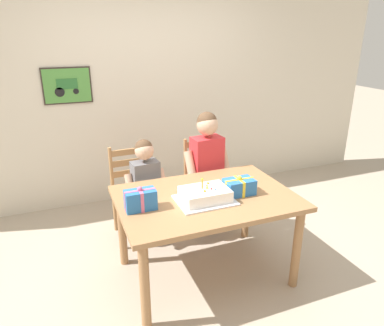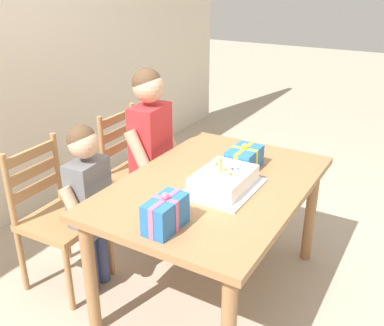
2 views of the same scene
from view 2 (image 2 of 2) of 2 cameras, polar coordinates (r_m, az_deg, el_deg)
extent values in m
plane|color=tan|center=(2.85, 2.66, -16.18)|extent=(20.00, 20.00, 0.00)
cube|color=#9E7047|center=(2.45, 2.98, -2.99)|extent=(1.41, 0.97, 0.04)
cylinder|color=#9E7047|center=(3.02, 15.29, -6.41)|extent=(0.07, 0.07, 0.71)
cylinder|color=#9E7047|center=(2.43, -13.21, -14.39)|extent=(0.07, 0.07, 0.71)
cylinder|color=#9E7047|center=(3.28, 1.66, -3.02)|extent=(0.07, 0.07, 0.71)
cube|color=silver|center=(2.37, 4.18, -3.25)|extent=(0.44, 0.34, 0.01)
cube|color=white|center=(2.35, 4.22, -2.14)|extent=(0.36, 0.26, 0.09)
cylinder|color=orange|center=(2.31, 3.80, -0.47)|extent=(0.01, 0.01, 0.07)
sphere|color=yellow|center=(2.29, 3.83, 0.56)|extent=(0.02, 0.02, 0.02)
sphere|color=orange|center=(2.29, 5.08, -1.47)|extent=(0.02, 0.02, 0.02)
sphere|color=orange|center=(2.41, 3.18, -0.10)|extent=(0.02, 0.02, 0.02)
sphere|color=yellow|center=(2.35, 4.41, -0.85)|extent=(0.02, 0.02, 0.02)
sphere|color=blue|center=(2.36, 6.06, -0.73)|extent=(0.01, 0.01, 0.01)
sphere|color=orange|center=(2.37, 3.73, -0.53)|extent=(0.01, 0.01, 0.01)
sphere|color=red|center=(2.36, 5.32, -0.77)|extent=(0.01, 0.01, 0.01)
cube|color=#286BB7|center=(1.99, -3.50, -6.71)|extent=(0.23, 0.12, 0.15)
cube|color=#DB668E|center=(1.99, -3.50, -6.71)|extent=(0.23, 0.02, 0.16)
cube|color=#DB668E|center=(1.99, -3.50, -6.71)|extent=(0.02, 0.13, 0.16)
sphere|color=#DB668E|center=(1.94, -3.57, -4.41)|extent=(0.04, 0.04, 0.04)
cube|color=#286BB7|center=(2.61, 6.87, 0.59)|extent=(0.24, 0.16, 0.12)
cube|color=yellow|center=(2.61, 6.87, 0.59)|extent=(0.24, 0.02, 0.13)
cube|color=yellow|center=(2.61, 6.87, 0.59)|extent=(0.02, 0.16, 0.13)
sphere|color=yellow|center=(2.58, 6.96, 2.17)|extent=(0.04, 0.04, 0.04)
cube|color=#A87A4C|center=(2.77, -16.61, -7.30)|extent=(0.44, 0.44, 0.04)
cylinder|color=#A87A4C|center=(2.89, -10.68, -10.66)|extent=(0.04, 0.04, 0.43)
cylinder|color=#A87A4C|center=(2.67, -15.85, -14.52)|extent=(0.04, 0.04, 0.43)
cylinder|color=#A87A4C|center=(3.12, -16.25, -8.55)|extent=(0.04, 0.04, 0.43)
cylinder|color=#A87A4C|center=(2.91, -21.44, -11.85)|extent=(0.04, 0.04, 0.43)
cylinder|color=#A87A4C|center=(2.90, -17.31, -0.47)|extent=(0.04, 0.04, 0.45)
cylinder|color=#A87A4C|center=(2.68, -22.95, -3.39)|extent=(0.04, 0.04, 0.45)
cube|color=#A87A4C|center=(2.81, -19.83, -3.12)|extent=(0.36, 0.04, 0.06)
cube|color=#A87A4C|center=(2.76, -20.15, -1.03)|extent=(0.36, 0.04, 0.06)
cube|color=#A87A4C|center=(2.72, -20.47, 1.12)|extent=(0.36, 0.04, 0.06)
cube|color=#A87A4C|center=(3.28, -6.73, -1.38)|extent=(0.43, 0.43, 0.04)
cylinder|color=#A87A4C|center=(3.43, -2.11, -4.41)|extent=(0.04, 0.04, 0.43)
cylinder|color=#A87A4C|center=(3.15, -5.66, -7.24)|extent=(0.04, 0.04, 0.43)
cylinder|color=#A87A4C|center=(3.62, -7.31, -3.02)|extent=(0.04, 0.04, 0.43)
cylinder|color=#A87A4C|center=(3.35, -11.08, -5.55)|extent=(0.04, 0.04, 0.43)
cylinder|color=#A87A4C|center=(3.43, -7.72, 4.17)|extent=(0.04, 0.04, 0.45)
cylinder|color=#A87A4C|center=(3.15, -11.75, 2.10)|extent=(0.04, 0.04, 0.45)
cube|color=#A87A4C|center=(3.31, -9.57, 2.08)|extent=(0.36, 0.04, 0.06)
cube|color=#A87A4C|center=(3.27, -9.71, 3.92)|extent=(0.36, 0.04, 0.06)
cube|color=#A87A4C|center=(3.24, -9.84, 5.79)|extent=(0.36, 0.04, 0.06)
cylinder|color=#38426B|center=(3.25, -4.50, -5.64)|extent=(0.10, 0.10, 0.48)
cylinder|color=#38426B|center=(3.15, -5.71, -6.70)|extent=(0.10, 0.10, 0.48)
cube|color=red|center=(2.98, -5.44, 2.46)|extent=(0.31, 0.21, 0.55)
cylinder|color=tan|center=(3.12, -3.10, 3.18)|extent=(0.10, 0.23, 0.37)
cylinder|color=tan|center=(2.82, -6.73, 0.74)|extent=(0.10, 0.23, 0.37)
sphere|color=tan|center=(2.86, -5.75, 9.90)|extent=(0.21, 0.21, 0.21)
sphere|color=brown|center=(2.86, -5.95, 10.42)|extent=(0.20, 0.20, 0.20)
cylinder|color=#38426B|center=(2.86, -11.84, -11.58)|extent=(0.09, 0.09, 0.40)
cylinder|color=#38426B|center=(2.79, -13.22, -12.74)|extent=(0.09, 0.09, 0.40)
cube|color=slate|center=(2.60, -13.35, -4.39)|extent=(0.26, 0.18, 0.46)
cylinder|color=tan|center=(2.70, -10.77, -3.42)|extent=(0.08, 0.20, 0.31)
cylinder|color=tan|center=(2.48, -14.98, -6.38)|extent=(0.08, 0.20, 0.31)
sphere|color=tan|center=(2.46, -14.08, 2.54)|extent=(0.17, 0.17, 0.17)
sphere|color=brown|center=(2.46, -14.31, 3.04)|extent=(0.16, 0.16, 0.16)
camera|label=1|loc=(1.63, 88.96, 6.72)|focal=33.16mm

